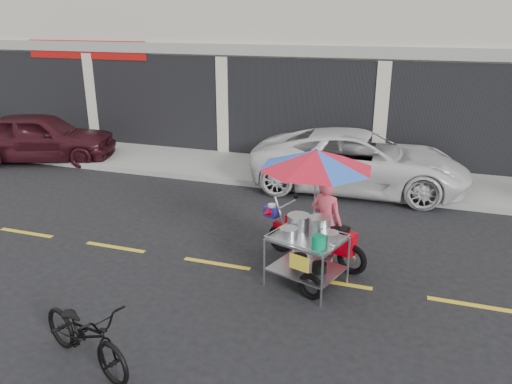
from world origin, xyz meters
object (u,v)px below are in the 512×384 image
(white_pickup, at_px, (359,161))
(near_bicycle, at_px, (85,334))
(maroon_sedan, at_px, (40,137))
(food_vendor_rig, at_px, (317,195))

(white_pickup, height_order, near_bicycle, white_pickup)
(maroon_sedan, height_order, white_pickup, maroon_sedan)
(maroon_sedan, distance_m, food_vendor_rig, 9.90)
(white_pickup, bearing_deg, maroon_sedan, 89.80)
(maroon_sedan, xyz_separation_m, food_vendor_rig, (8.94, -4.19, 0.68))
(white_pickup, bearing_deg, food_vendor_rig, 176.40)
(maroon_sedan, height_order, near_bicycle, maroon_sedan)
(white_pickup, relative_size, food_vendor_rig, 2.29)
(maroon_sedan, distance_m, near_bicycle, 9.91)
(maroon_sedan, relative_size, food_vendor_rig, 1.87)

